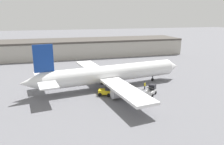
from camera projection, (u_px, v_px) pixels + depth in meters
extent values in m
plane|color=slate|center=(112.00, 87.00, 51.92)|extent=(400.00, 400.00, 0.00)
cube|color=#ADA89E|center=(89.00, 48.00, 90.28)|extent=(76.30, 15.66, 6.05)
cube|color=#47423D|center=(89.00, 40.00, 89.40)|extent=(76.30, 15.98, 0.70)
cylinder|color=silver|center=(112.00, 73.00, 51.06)|extent=(32.06, 8.58, 3.90)
cone|color=silver|center=(172.00, 66.00, 57.90)|extent=(3.65, 4.24, 3.82)
cone|color=silver|center=(30.00, 83.00, 43.99)|extent=(4.79, 4.30, 3.70)
cube|color=silver|center=(92.00, 68.00, 59.46)|extent=(6.80, 16.62, 0.50)
cube|color=silver|center=(126.00, 90.00, 41.77)|extent=(6.80, 16.62, 0.50)
cylinder|color=#B7B7BC|center=(95.00, 75.00, 57.69)|extent=(3.84, 2.54, 2.03)
cylinder|color=#B7B7BC|center=(120.00, 93.00, 44.28)|extent=(3.84, 2.54, 2.03)
cube|color=navy|center=(43.00, 58.00, 43.90)|extent=(3.97, 0.94, 5.65)
cube|color=silver|center=(43.00, 74.00, 48.82)|extent=(4.16, 5.15, 0.24)
cube|color=silver|center=(48.00, 85.00, 41.25)|extent=(4.16, 5.15, 0.24)
cylinder|color=#38383D|center=(153.00, 78.00, 56.23)|extent=(0.28, 0.28, 1.35)
cylinder|color=black|center=(153.00, 80.00, 56.31)|extent=(0.74, 0.45, 0.70)
cylinder|color=#38383D|center=(110.00, 88.00, 48.88)|extent=(0.28, 0.28, 1.35)
cylinder|color=black|center=(110.00, 89.00, 48.94)|extent=(0.94, 0.48, 0.90)
cylinder|color=#38383D|center=(102.00, 82.00, 53.36)|extent=(0.28, 0.28, 1.35)
cylinder|color=black|center=(102.00, 83.00, 53.41)|extent=(0.94, 0.48, 0.90)
cylinder|color=#1E2338|center=(145.00, 87.00, 50.11)|extent=(0.27, 0.27, 0.80)
cylinder|color=yellow|center=(145.00, 84.00, 49.92)|extent=(0.37, 0.37, 0.64)
sphere|color=tan|center=(145.00, 83.00, 49.81)|extent=(0.23, 0.23, 0.23)
cube|color=yellow|center=(105.00, 92.00, 46.15)|extent=(3.10, 2.54, 0.89)
cube|color=black|center=(108.00, 87.00, 45.75)|extent=(1.66, 1.77, 1.27)
cylinder|color=black|center=(109.00, 95.00, 45.37)|extent=(0.83, 0.58, 0.79)
cylinder|color=black|center=(110.00, 93.00, 46.87)|extent=(0.83, 0.58, 0.79)
cylinder|color=black|center=(100.00, 95.00, 45.66)|extent=(0.83, 0.58, 0.79)
cylinder|color=black|center=(101.00, 92.00, 47.15)|extent=(0.83, 0.58, 0.79)
cube|color=silver|center=(151.00, 92.00, 46.57)|extent=(2.89, 2.84, 0.74)
cube|color=black|center=(152.00, 87.00, 46.94)|extent=(1.73, 1.73, 1.06)
cube|color=#333333|center=(150.00, 88.00, 45.93)|extent=(1.88, 1.85, 0.65)
cylinder|color=black|center=(156.00, 93.00, 47.05)|extent=(0.65, 0.63, 0.62)
cylinder|color=black|center=(149.00, 91.00, 47.78)|extent=(0.65, 0.63, 0.62)
cylinder|color=black|center=(152.00, 95.00, 45.55)|extent=(0.65, 0.63, 0.62)
cylinder|color=black|center=(146.00, 94.00, 46.27)|extent=(0.65, 0.63, 0.62)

